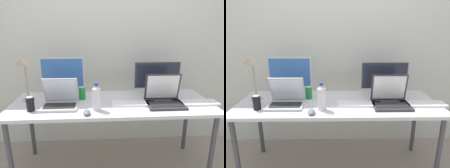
{
  "view_description": "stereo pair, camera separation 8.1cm",
  "coord_description": "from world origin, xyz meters",
  "views": [
    {
      "loc": [
        -0.11,
        -1.79,
        1.44
      ],
      "look_at": [
        0.0,
        0.0,
        0.92
      ],
      "focal_mm": 32.0,
      "sensor_mm": 36.0,
      "label": 1
    },
    {
      "loc": [
        -0.03,
        -1.8,
        1.44
      ],
      "look_at": [
        0.0,
        0.0,
        0.92
      ],
      "focal_mm": 32.0,
      "sensor_mm": 36.0,
      "label": 2
    }
  ],
  "objects": [
    {
      "name": "ground_plane",
      "position": [
        0.0,
        0.0,
        0.0
      ],
      "size": [
        16.0,
        16.0,
        0.0
      ],
      "primitive_type": "plane",
      "color": "gray"
    },
    {
      "name": "wall_back",
      "position": [
        0.0,
        0.59,
        1.3
      ],
      "size": [
        7.0,
        0.08,
        2.6
      ],
      "primitive_type": "cube",
      "color": "silver",
      "rests_on": "ground"
    },
    {
      "name": "work_desk",
      "position": [
        0.0,
        0.0,
        0.68
      ],
      "size": [
        1.9,
        0.69,
        0.74
      ],
      "color": "#424247",
      "rests_on": "ground"
    },
    {
      "name": "monitor_left",
      "position": [
        -0.49,
        0.22,
        0.95
      ],
      "size": [
        0.44,
        0.21,
        0.4
      ],
      "color": "silver",
      "rests_on": "work_desk"
    },
    {
      "name": "monitor_center",
      "position": [
        0.49,
        0.2,
        0.92
      ],
      "size": [
        0.47,
        0.19,
        0.35
      ],
      "color": "#38383D",
      "rests_on": "work_desk"
    },
    {
      "name": "laptop_silver",
      "position": [
        -0.47,
        -0.07,
        0.8
      ],
      "size": [
        0.32,
        0.26,
        0.26
      ],
      "color": "#B7B7BC",
      "rests_on": "work_desk"
    },
    {
      "name": "laptop_secondary",
      "position": [
        0.48,
        -0.08,
        0.8
      ],
      "size": [
        0.34,
        0.26,
        0.28
      ],
      "color": "#2D2D33",
      "rests_on": "work_desk"
    },
    {
      "name": "keyboard_main",
      "position": [
        0.2,
        -0.08,
        0.75
      ],
      "size": [
        0.41,
        0.14,
        0.02
      ],
      "primitive_type": "cube",
      "rotation": [
        0.0,
        0.0,
        -0.05
      ],
      "color": "white",
      "rests_on": "work_desk"
    },
    {
      "name": "keyboard_aux",
      "position": [
        0.78,
        -0.09,
        0.75
      ],
      "size": [
        0.41,
        0.15,
        0.02
      ],
      "primitive_type": "cube",
      "rotation": [
        0.0,
        0.0,
        -0.01
      ],
      "color": "white",
      "rests_on": "work_desk"
    },
    {
      "name": "mouse_by_keyboard",
      "position": [
        -0.22,
        -0.27,
        0.76
      ],
      "size": [
        0.07,
        0.1,
        0.03
      ],
      "primitive_type": "ellipsoid",
      "rotation": [
        0.0,
        0.0,
        0.06
      ],
      "color": "slate",
      "rests_on": "work_desk"
    },
    {
      "name": "water_bottle",
      "position": [
        -0.14,
        -0.18,
        0.85
      ],
      "size": [
        0.07,
        0.07,
        0.24
      ],
      "color": "silver",
      "rests_on": "work_desk"
    },
    {
      "name": "soda_can_near_keyboard",
      "position": [
        -0.71,
        -0.16,
        0.8
      ],
      "size": [
        0.07,
        0.07,
        0.13
      ],
      "color": "black",
      "rests_on": "work_desk"
    },
    {
      "name": "soda_can_by_laptop",
      "position": [
        -0.29,
        0.1,
        0.8
      ],
      "size": [
        0.07,
        0.07,
        0.13
      ],
      "color": "#197F33",
      "rests_on": "work_desk"
    },
    {
      "name": "desk_lamp",
      "position": [
        -0.81,
        0.05,
        1.05
      ],
      "size": [
        0.11,
        0.18,
        0.46
      ],
      "color": "tan",
      "rests_on": "work_desk"
    }
  ]
}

